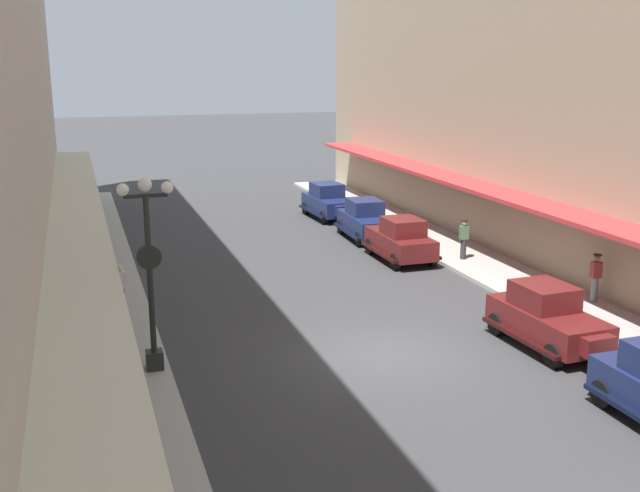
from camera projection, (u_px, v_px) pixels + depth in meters
ground_plane at (385, 355)px, 21.52m from camera, size 200.00×200.00×0.00m
sidewalk_left at (115, 387)px, 19.23m from camera, size 3.00×60.00×0.15m
sidewalk_right at (605, 324)px, 23.77m from camera, size 3.00×60.00×0.15m
parked_car_1 at (401, 238)px, 31.49m from camera, size 2.14×4.26×1.84m
parked_car_2 at (328, 200)px, 40.06m from camera, size 2.29×4.31×1.84m
parked_car_3 at (366, 219)px, 35.35m from camera, size 2.28×4.31×1.84m
parked_car_4 at (547, 316)px, 21.94m from camera, size 2.30×4.32×1.84m
lamp_post_with_clock at (149, 267)px, 19.50m from camera, size 1.42×0.44×5.16m
fire_hydrant at (552, 302)px, 24.40m from camera, size 0.24×0.24×0.82m
pedestrian_0 at (595, 277)px, 25.59m from camera, size 0.36×0.28×1.67m
pedestrian_1 at (120, 289)px, 24.41m from camera, size 0.36×0.24×1.64m
pedestrian_2 at (115, 309)px, 22.33m from camera, size 0.36×0.28×1.67m
pedestrian_3 at (90, 220)px, 34.94m from camera, size 0.36×0.24×1.64m
pedestrian_4 at (464, 239)px, 31.13m from camera, size 0.36×0.28×1.67m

